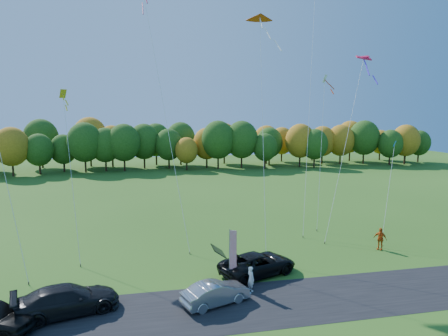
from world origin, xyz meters
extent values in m
plane|color=#2A5516|center=(0.00, 0.00, 0.00)|extent=(160.00, 160.00, 0.00)
cube|color=black|center=(0.00, -4.00, 0.01)|extent=(90.00, 6.00, 0.01)
imported|color=black|center=(1.29, 0.32, 0.80)|extent=(6.31, 4.47, 1.60)
imported|color=#9D9DA1|center=(-2.48, -3.44, 0.70)|extent=(4.49, 2.82, 1.40)
imported|color=black|center=(-11.10, -2.84, 0.84)|extent=(6.23, 3.85, 1.68)
imported|color=white|center=(0.09, -2.11, 0.82)|extent=(0.58, 0.70, 1.64)
imported|color=gray|center=(-0.53, -0.43, 0.97)|extent=(0.96, 1.11, 1.95)
imported|color=#CD5013|center=(12.95, 3.26, 0.95)|extent=(1.03, 1.17, 1.90)
cylinder|color=#999999|center=(-1.07, -0.88, 1.94)|extent=(0.06, 0.06, 3.87)
cube|color=red|center=(-0.84, -0.97, 2.32)|extent=(0.46, 0.21, 2.91)
cube|color=navy|center=(-0.84, -0.94, 3.40)|extent=(0.46, 0.20, 0.76)
cylinder|color=#4C3F33|center=(-2.99, 5.46, 0.10)|extent=(0.08, 0.08, 0.20)
cylinder|color=#4C3F33|center=(7.83, 7.58, 0.10)|extent=(0.08, 0.08, 0.20)
cylinder|color=#4C3F33|center=(2.51, 2.13, 0.10)|extent=(0.08, 0.08, 0.20)
cone|color=#B5380B|center=(4.73, 11.95, 20.55)|extent=(2.62, 2.01, 2.87)
cylinder|color=#4C3F33|center=(9.05, 5.60, 0.10)|extent=(0.08, 0.08, 0.20)
cube|color=#F61B48|center=(15.59, 11.62, 17.00)|extent=(3.12, 1.09, 1.20)
cylinder|color=#4C3F33|center=(-11.41, 4.47, 0.10)|extent=(0.08, 0.08, 0.20)
cube|color=gold|center=(-13.12, 10.99, 13.16)|extent=(1.27, 1.27, 1.50)
cylinder|color=#4C3F33|center=(-14.38, 1.83, 0.10)|extent=(0.08, 0.08, 0.20)
cylinder|color=#4C3F33|center=(10.01, 9.29, 0.10)|extent=(0.08, 0.08, 0.20)
cube|color=white|center=(12.47, 13.79, 15.08)|extent=(1.40, 1.40, 1.67)
cylinder|color=#4C3F33|center=(13.80, 4.30, 0.10)|extent=(0.08, 0.08, 0.20)
cube|color=#0C68B3|center=(16.32, 6.85, 8.69)|extent=(0.87, 0.87, 1.02)
camera|label=1|loc=(-6.69, -25.95, 11.54)|focal=32.00mm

